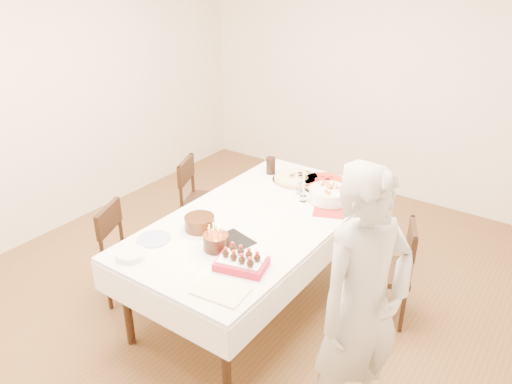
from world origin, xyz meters
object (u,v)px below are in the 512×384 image
Objects in this scene: chair_right_savory at (383,271)px; strawberry_box at (241,262)px; pizza_pepperoni at (324,182)px; dining_table at (256,259)px; layer_cake at (200,224)px; chair_left_dessert at (134,255)px; pasta_bowl at (329,195)px; person at (363,309)px; pizza_white at (297,178)px; cola_glass at (271,166)px; birthday_cake at (216,237)px; chair_left_savory at (206,202)px; taper_candle at (304,186)px.

strawberry_box reaches higher than chair_right_savory.
pizza_pepperoni is at bearing 96.60° from strawberry_box.
layer_cake is at bearing -119.70° from dining_table.
dining_table is 0.62m from layer_cake.
pasta_bowl is (1.10, 1.11, 0.39)m from chair_left_dessert.
person reaches higher than pizza_white.
chair_left_dessert is at bearing -107.59° from cola_glass.
layer_cake is at bearing 153.57° from birthday_cake.
pizza_white is 2.83× the size of cola_glass.
pasta_bowl reaches higher than dining_table.
person reaches higher than pasta_bowl.
layer_cake is at bearing -168.09° from chair_right_savory.
birthday_cake is 0.55× the size of strawberry_box.
pasta_bowl reaches higher than chair_left_dessert.
chair_left_savory is at bearing 128.83° from layer_cake.
birthday_cake is at bearing -97.00° from taper_candle.
birthday_cake is (0.81, 0.04, 0.43)m from chair_left_dessert.
chair_left_dessert is 2.61× the size of strawberry_box.
chair_left_savory reaches higher than chair_left_dessert.
dining_table is 2.52× the size of chair_left_savory.
dining_table is at bearing -83.14° from pizza_white.
chair_left_dessert is 1.61m from pasta_bowl.
pasta_bowl is 1.09m from layer_cake.
pasta_bowl reaches higher than chair_right_savory.
cola_glass reaches higher than pizza_pepperoni.
pizza_white is at bearing 154.75° from pasta_bowl.
taper_candle is 0.84× the size of strawberry_box.
chair_left_savory is at bearing -106.36° from chair_left_dessert.
pasta_bowl is at bearing 35.02° from taper_candle.
taper_candle is (1.04, -0.01, 0.46)m from chair_left_savory.
pizza_white is 1.15m from layer_cake.
person is 1.74m from pizza_pepperoni.
cola_glass is (-0.52, 0.31, -0.06)m from taper_candle.
person is 5.23× the size of pasta_bowl.
layer_cake reaches higher than pizza_white.
cola_glass is (-1.26, 0.37, 0.42)m from chair_right_savory.
strawberry_box is at bearing 112.73° from person.
strawberry_box is (0.52, -0.20, -0.02)m from layer_cake.
layer_cake is (-0.22, -0.39, 0.43)m from dining_table.
chair_right_savory reaches higher than pizza_white.
cola_glass is (-0.68, 0.19, 0.02)m from pasta_bowl.
layer_cake is 1.59× the size of birthday_cake.
taper_candle is (-0.99, 1.06, 0.05)m from person.
chair_right_savory is 0.97× the size of chair_left_savory.
chair_left_savory is at bearing 139.02° from strawberry_box.
layer_cake reaches higher than chair_left_savory.
dining_table is 1.37m from person.
chair_left_savory is at bearing -159.37° from pizza_white.
taper_candle is at bearing 98.30° from strawberry_box.
dining_table is 0.95m from chair_left_dessert.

